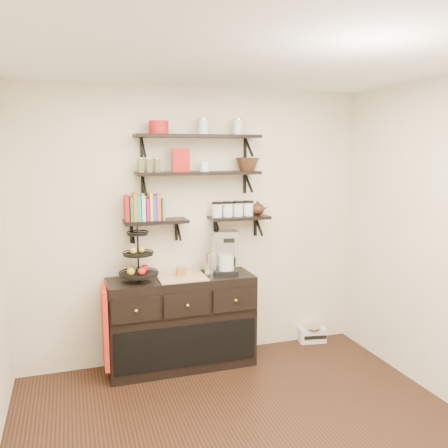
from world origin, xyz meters
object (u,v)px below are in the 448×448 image
(coffee_maker, at_px, (224,253))
(radio, at_px, (312,334))
(sideboard, at_px, (182,322))
(fruit_stand, at_px, (139,262))

(coffee_maker, distance_m, radio, 1.47)
(sideboard, xyz_separation_m, fruit_stand, (-0.40, 0.00, 0.63))
(sideboard, distance_m, radio, 1.56)
(sideboard, bearing_deg, coffee_maker, 3.74)
(sideboard, distance_m, fruit_stand, 0.74)
(fruit_stand, height_order, radio, fruit_stand)
(radio, bearing_deg, fruit_stand, -166.07)
(sideboard, relative_size, fruit_stand, 2.65)
(fruit_stand, bearing_deg, sideboard, -0.57)
(coffee_maker, bearing_deg, sideboard, -163.26)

